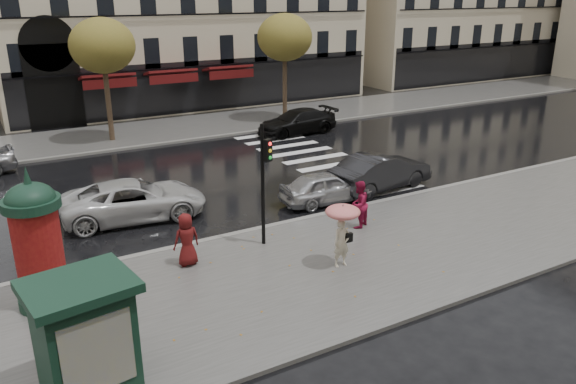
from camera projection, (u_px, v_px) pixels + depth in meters
ground at (319, 261)px, 17.38m from camera, size 160.00×160.00×0.00m
near_sidewalk at (328, 266)px, 16.95m from camera, size 90.00×7.00×0.12m
far_sidewalk at (143, 133)px, 32.86m from camera, size 90.00×6.00×0.12m
near_kerb at (273, 226)px, 19.80m from camera, size 90.00×0.25×0.14m
far_kerb at (159, 144)px, 30.41m from camera, size 90.00×0.25×0.14m
zebra_crossing at (316, 158)px, 28.02m from camera, size 3.60×11.75×0.01m
tree_far_left at (102, 46)px, 29.38m from camera, size 3.40×3.40×6.64m
tree_far_right at (285, 38)px, 34.53m from camera, size 3.40×3.40×6.64m
woman_umbrella at (342, 225)px, 16.42m from camera, size 1.03×1.03×1.98m
woman_red at (359, 204)px, 19.34m from camera, size 1.01×0.93×1.67m
man_burgundy at (187, 240)px, 16.65m from camera, size 0.82×0.56×1.63m
morris_column at (37, 241)px, 14.17m from camera, size 1.41×1.41×3.80m
traffic_light at (264, 173)px, 17.48m from camera, size 0.30×0.39×3.98m
newsstand at (85, 335)px, 11.27m from camera, size 2.27×1.99×2.47m
car_silver at (326, 187)px, 22.01m from camera, size 3.80×1.71×1.27m
car_darkgrey at (381, 171)px, 23.49m from camera, size 4.82×2.17×1.53m
car_white at (134, 200)px, 20.44m from camera, size 5.43×3.01×1.44m
car_black at (297, 122)px, 32.69m from camera, size 4.90×2.12×1.40m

